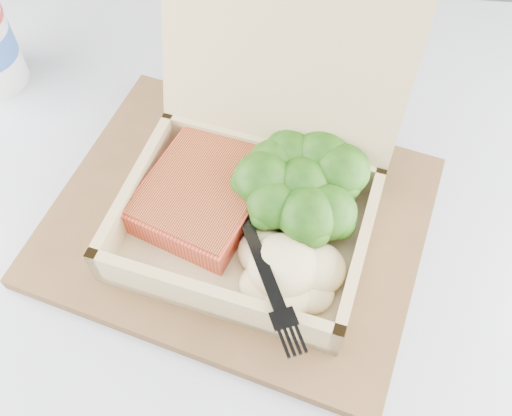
{
  "coord_description": "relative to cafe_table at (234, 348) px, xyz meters",
  "views": [
    {
      "loc": [
        0.71,
        -0.26,
        1.25
      ],
      "look_at": [
        0.68,
        0.03,
        0.81
      ],
      "focal_mm": 40.0,
      "sensor_mm": 36.0,
      "label": 1
    }
  ],
  "objects": [
    {
      "name": "cafe_table",
      "position": [
        0.0,
        0.0,
        0.0
      ],
      "size": [
        0.91,
        0.91,
        0.76
      ],
      "rotation": [
        0.0,
        0.0,
        -0.02
      ],
      "color": "black",
      "rests_on": "floor"
    },
    {
      "name": "serving_tray",
      "position": [
        0.0,
        0.06,
        0.21
      ],
      "size": [
        0.42,
        0.37,
        0.02
      ],
      "primitive_type": "cube",
      "rotation": [
        0.0,
        0.0,
        -0.28
      ],
      "color": "brown",
      "rests_on": "cafe_table"
    },
    {
      "name": "takeout_container",
      "position": [
        0.02,
        0.08,
        0.27
      ],
      "size": [
        0.28,
        0.28,
        0.21
      ],
      "rotation": [
        0.0,
        0.0,
        -0.24
      ],
      "color": "tan",
      "rests_on": "serving_tray"
    },
    {
      "name": "salmon_fillet",
      "position": [
        -0.03,
        0.07,
        0.24
      ],
      "size": [
        0.15,
        0.17,
        0.03
      ],
      "primitive_type": "cube",
      "rotation": [
        0.0,
        0.0,
        -0.38
      ],
      "color": "#D54329",
      "rests_on": "takeout_container"
    },
    {
      "name": "broccoli_pile",
      "position": [
        0.07,
        0.07,
        0.25
      ],
      "size": [
        0.13,
        0.13,
        0.05
      ],
      "primitive_type": null,
      "color": "#316917",
      "rests_on": "takeout_container"
    },
    {
      "name": "mashed_potatoes",
      "position": [
        0.05,
        -0.01,
        0.24
      ],
      "size": [
        0.11,
        0.09,
        0.04
      ],
      "primitive_type": "ellipsoid",
      "color": "beige",
      "rests_on": "takeout_container"
    },
    {
      "name": "plastic_fork",
      "position": [
        0.03,
        0.01,
        0.26
      ],
      "size": [
        0.07,
        0.14,
        0.02
      ],
      "rotation": [
        0.0,
        0.0,
        3.53
      ],
      "color": "black",
      "rests_on": "mashed_potatoes"
    },
    {
      "name": "receipt",
      "position": [
        0.04,
        0.24,
        0.2
      ],
      "size": [
        0.13,
        0.16,
        0.0
      ],
      "primitive_type": "cube",
      "rotation": [
        0.0,
        0.0,
        -0.48
      ],
      "color": "white",
      "rests_on": "cafe_table"
    }
  ]
}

